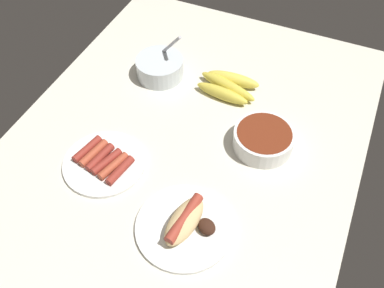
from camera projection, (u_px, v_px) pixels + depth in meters
ground_plane at (184, 145)px, 116.03cm from camera, size 120.00×90.00×3.00cm
banana_bunch at (228, 86)px, 125.84cm from camera, size 11.36×18.80×3.95cm
plate_sausages at (104, 162)px, 109.24cm from camera, size 20.85×20.85×3.06cm
bowl_coleslaw at (160, 67)px, 129.21cm from camera, size 14.11×14.11×15.30cm
plate_hotdog_assembled at (185, 224)px, 96.99cm from camera, size 22.38×22.38×5.61cm
bowl_chili at (263, 139)px, 111.70cm from camera, size 15.66×15.66×5.22cm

